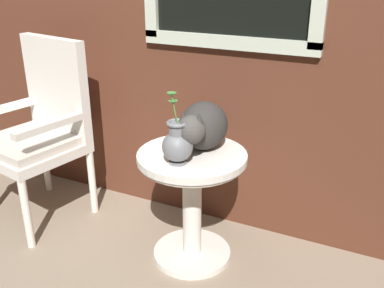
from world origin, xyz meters
The scene contains 5 objects.
ground_plane centered at (0.00, 0.00, 0.00)m, with size 6.00×6.00×0.00m, color gray.
wicker_side_table centered at (0.25, 0.24, 0.42)m, with size 0.55×0.55×0.61m.
wicker_chair centered at (-0.77, 0.27, 0.57)m, with size 0.60×0.60×1.07m.
cat centered at (0.27, 0.31, 0.73)m, with size 0.27×0.58×0.25m.
pewter_vase_with_ivy centered at (0.23, 0.11, 0.71)m, with size 0.14×0.14×0.34m.
Camera 1 is at (1.11, -1.53, 1.48)m, focal length 41.10 mm.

